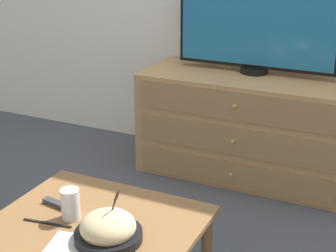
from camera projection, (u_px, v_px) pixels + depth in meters
name	position (u px, v px, depth m)	size (l,w,h in m)	color
ground_plane	(242.00, 155.00, 3.40)	(12.00, 12.00, 0.00)	#474C56
dresser	(246.00, 127.00, 3.02)	(1.23, 0.50, 0.61)	tan
tv	(257.00, 22.00, 2.89)	(0.93, 0.16, 0.58)	black
coffee_table	(94.00, 238.00, 1.87)	(0.74, 0.64, 0.40)	olive
takeout_bowl	(108.00, 229.00, 1.74)	(0.23, 0.23, 0.18)	black
drink_cup	(71.00, 206.00, 1.87)	(0.07, 0.07, 0.12)	beige
napkin	(71.00, 247.00, 1.71)	(0.19, 0.19, 0.00)	silver
knife	(47.00, 223.00, 1.85)	(0.19, 0.04, 0.01)	black
remote_control	(57.00, 204.00, 1.97)	(0.14, 0.05, 0.02)	#38383D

